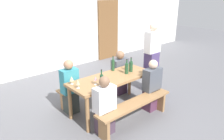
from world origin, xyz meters
TOP-DOWN VIEW (x-y plane):
  - ground_plane at (0.00, 0.00)m, footprint 24.00×24.00m
  - back_wall at (0.00, 3.14)m, footprint 14.00×0.20m
  - wooden_door at (2.47, 3.00)m, footprint 0.90×0.06m
  - tasting_table at (0.00, 0.00)m, footprint 1.80×0.70m
  - bench_near at (0.00, -0.65)m, footprint 1.70×0.30m
  - bench_far at (0.00, 0.65)m, footprint 1.70×0.30m
  - wine_bottle_0 at (0.36, -0.05)m, footprint 0.08×0.08m
  - wine_bottle_1 at (-0.45, -0.23)m, footprint 0.07×0.07m
  - wine_bottle_2 at (0.52, -0.02)m, footprint 0.08×0.08m
  - wine_bottle_3 at (0.27, 0.27)m, footprint 0.07×0.07m
  - wine_glass_0 at (-0.47, -0.08)m, footprint 0.07×0.07m
  - wine_glass_1 at (-0.79, 0.22)m, footprint 0.08×0.08m
  - wine_glass_2 at (-0.81, -0.01)m, footprint 0.07×0.07m
  - seated_guest_near_0 at (-0.61, -0.50)m, footprint 0.38×0.24m
  - seated_guest_near_1 at (0.65, -0.50)m, footprint 0.40×0.24m
  - seated_guest_far_0 at (-0.68, 0.50)m, footprint 0.34×0.24m
  - seated_guest_far_1 at (0.69, 0.50)m, footprint 0.42×0.24m
  - standing_host at (1.37, 0.10)m, footprint 0.40×0.24m

SIDE VIEW (x-z plane):
  - ground_plane at x=0.00m, z-range 0.00..0.00m
  - bench_near at x=0.00m, z-range 0.12..0.57m
  - bench_far at x=0.00m, z-range 0.12..0.57m
  - seated_guest_near_0 at x=-0.61m, z-range -0.03..1.04m
  - seated_guest_far_1 at x=0.69m, z-range -0.03..1.04m
  - seated_guest_near_1 at x=0.65m, z-range -0.04..1.06m
  - seated_guest_far_0 at x=-0.68m, z-range -0.03..1.11m
  - tasting_table at x=0.00m, z-range 0.28..1.03m
  - standing_host at x=1.37m, z-range -0.03..1.66m
  - wine_glass_1 at x=-0.79m, z-range 0.78..0.93m
  - wine_glass_2 at x=-0.81m, z-range 0.78..0.95m
  - wine_bottle_2 at x=0.52m, z-range 0.71..1.02m
  - wine_glass_0 at x=-0.47m, z-range 0.79..0.95m
  - wine_bottle_0 at x=0.36m, z-range 0.71..1.03m
  - wine_bottle_1 at x=-0.45m, z-range 0.71..1.04m
  - wine_bottle_3 at x=0.27m, z-range 0.71..1.04m
  - wooden_door at x=2.47m, z-range 0.00..2.10m
  - back_wall at x=0.00m, z-range 0.00..3.20m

